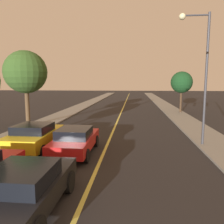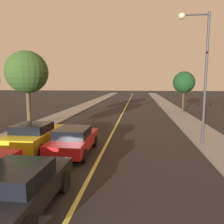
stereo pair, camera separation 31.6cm
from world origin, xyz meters
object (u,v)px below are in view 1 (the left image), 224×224
at_px(car_near_lane_front, 25,188).
at_px(tree_left_far, 26,72).
at_px(car_outer_lane_second, 35,136).
at_px(tree_right_near, 182,82).
at_px(car_near_lane_second, 75,140).
at_px(streetlamp_right, 200,62).

bearing_deg(car_near_lane_front, tree_left_far, 116.24).
relative_size(car_outer_lane_second, tree_right_near, 0.84).
height_order(car_near_lane_front, car_near_lane_second, car_near_lane_front).
height_order(car_near_lane_front, streetlamp_right, streetlamp_right).
distance_m(car_near_lane_second, streetlamp_right, 8.14).
height_order(car_near_lane_front, car_outer_lane_second, car_outer_lane_second).
xyz_separation_m(car_near_lane_second, tree_left_far, (-5.74, 6.29, 3.81)).
relative_size(car_near_lane_front, tree_right_near, 0.83).
bearing_deg(car_near_lane_second, streetlamp_right, 17.40).
xyz_separation_m(car_outer_lane_second, tree_right_near, (11.05, 16.15, 2.93)).
relative_size(car_near_lane_second, tree_right_near, 0.85).
bearing_deg(streetlamp_right, car_near_lane_second, -162.60).
bearing_deg(tree_right_near, car_near_lane_second, -118.09).
bearing_deg(tree_left_far, car_near_lane_second, -47.62).
bearing_deg(car_outer_lane_second, car_near_lane_front, -67.48).
xyz_separation_m(streetlamp_right, tree_left_far, (-12.45, 4.19, -0.30)).
bearing_deg(car_near_lane_second, car_outer_lane_second, 174.32).
relative_size(car_near_lane_front, streetlamp_right, 0.55).
bearing_deg(tree_right_near, car_near_lane_front, -111.91).
height_order(car_outer_lane_second, streetlamp_right, streetlamp_right).
relative_size(car_near_lane_second, car_outer_lane_second, 1.02).
bearing_deg(car_near_lane_front, tree_right_near, 68.09).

